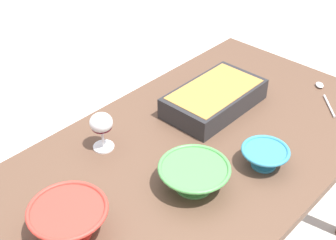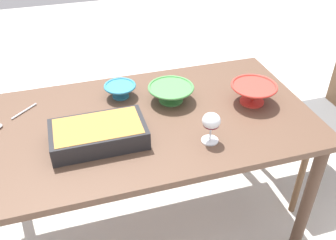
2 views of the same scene
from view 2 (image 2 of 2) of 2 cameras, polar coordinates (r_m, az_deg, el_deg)
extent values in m
plane|color=beige|center=(2.20, -2.60, -15.80)|extent=(8.00, 8.00, 0.00)
cube|color=brown|center=(1.69, -3.26, -0.23)|extent=(1.50, 0.83, 0.03)
cylinder|color=#493427|center=(2.39, 11.18, 0.14)|extent=(0.06, 0.06, 0.71)
cylinder|color=#493427|center=(2.21, -23.04, -5.89)|extent=(0.06, 0.06, 0.71)
cylinder|color=#493427|center=(1.95, 20.42, -11.58)|extent=(0.06, 0.06, 0.71)
cube|color=#595959|center=(2.33, 21.85, -0.51)|extent=(0.45, 0.45, 0.02)
cylinder|color=brown|center=(2.48, 14.21, -2.85)|extent=(0.04, 0.04, 0.43)
cylinder|color=brown|center=(2.24, 19.24, -9.13)|extent=(0.04, 0.04, 0.43)
cylinder|color=brown|center=(2.70, 21.88, -1.15)|extent=(0.04, 0.04, 0.43)
cylinder|color=white|center=(1.56, 6.36, -3.09)|extent=(0.07, 0.07, 0.01)
cylinder|color=white|center=(1.54, 6.45, -2.07)|extent=(0.01, 0.01, 0.06)
ellipsoid|color=white|center=(1.50, 6.61, -0.11)|extent=(0.08, 0.08, 0.07)
ellipsoid|color=#4C0A19|center=(1.51, 6.57, -0.65)|extent=(0.07, 0.07, 0.03)
cube|color=#262628|center=(1.55, -10.52, -2.15)|extent=(0.38, 0.22, 0.08)
cube|color=#B27A38|center=(1.53, -10.65, -1.19)|extent=(0.35, 0.20, 0.02)
cylinder|color=red|center=(1.83, 12.62, 2.76)|extent=(0.11, 0.11, 0.01)
cone|color=red|center=(1.81, 12.81, 3.96)|extent=(0.21, 0.21, 0.08)
torus|color=red|center=(1.79, 12.98, 5.08)|extent=(0.22, 0.22, 0.01)
cylinder|color=#4C994C|center=(1.80, 0.44, 3.10)|extent=(0.12, 0.12, 0.01)
cone|color=#4C994C|center=(1.78, 0.44, 4.09)|extent=(0.21, 0.21, 0.07)
torus|color=#4C994C|center=(1.77, 0.45, 4.98)|extent=(0.22, 0.22, 0.01)
cylinder|color=teal|center=(1.85, -7.19, 3.64)|extent=(0.08, 0.08, 0.01)
cone|color=teal|center=(1.83, -7.26, 4.45)|extent=(0.15, 0.15, 0.05)
torus|color=teal|center=(1.82, -7.33, 5.17)|extent=(0.15, 0.15, 0.01)
cylinder|color=silver|center=(1.84, -21.03, 1.27)|extent=(0.11, 0.10, 0.01)
camera|label=1|loc=(2.44, 17.61, 34.93)|focal=50.05mm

